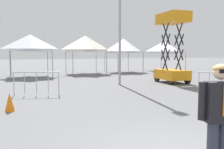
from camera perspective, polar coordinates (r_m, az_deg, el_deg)
The scene contains 10 objects.
canopy_tent_far_left at distance 21.10m, azimuth -18.27°, elevation 6.89°, with size 3.33×3.33×3.39m.
canopy_tent_behind_right at distance 23.13m, azimuth -6.13°, elevation 7.05°, with size 3.34×3.34×3.49m.
canopy_tent_left_of_center at distance 24.84m, azimuth 2.68°, elevation 6.55°, with size 3.12×3.12×3.31m.
canopy_tent_behind_left at distance 27.53m, azimuth 11.85°, elevation 6.11°, with size 3.54×3.54×3.14m.
scissor_lift at distance 16.43m, azimuth 13.59°, elevation 2.73°, with size 1.62×2.43×4.44m.
person_foreground at distance 4.03m, azimuth 23.38°, elevation -8.41°, with size 0.62×0.36×1.78m.
light_pole_near_lift at distance 15.23m, azimuth 1.83°, elevation 16.68°, with size 0.36×0.36×8.88m.
crowd_barrier_mid_lot at distance 11.77m, azimuth 23.81°, elevation -1.18°, with size 0.92×1.93×1.08m.
crowd_barrier_near_person at distance 11.75m, azimuth -16.98°, elevation -0.97°, with size 2.00×0.73×1.08m.
traffic_cone_lot_center at distance 8.94m, azimuth -22.43°, elevation -5.85°, with size 0.32×0.32×0.62m, color orange.
Camera 1 is at (-3.00, -3.51, 1.94)m, focal length 39.86 mm.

